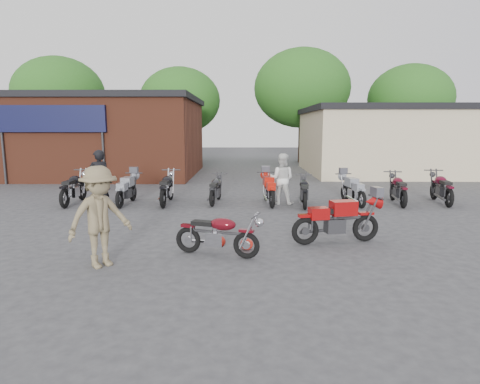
{
  "coord_description": "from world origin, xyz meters",
  "views": [
    {
      "loc": [
        -0.28,
        -8.39,
        2.61
      ],
      "look_at": [
        -0.38,
        2.2,
        0.9
      ],
      "focal_mm": 30.0,
      "sensor_mm": 36.0,
      "label": 1
    }
  ],
  "objects_px": {
    "row_bike_2": "(167,186)",
    "row_bike_8": "(441,186)",
    "vintage_motorcycle": "(218,232)",
    "sportbike": "(338,218)",
    "person_tan": "(100,217)",
    "row_bike_3": "(216,188)",
    "row_bike_6": "(353,189)",
    "row_bike_5": "(304,190)",
    "helmet": "(247,244)",
    "person_light": "(282,179)",
    "person_dark": "(99,179)",
    "row_bike_1": "(127,188)",
    "row_bike_4": "(269,188)",
    "row_bike_7": "(398,187)",
    "row_bike_0": "(74,186)"
  },
  "relations": [
    {
      "from": "person_light",
      "to": "row_bike_0",
      "type": "bearing_deg",
      "value": 17.07
    },
    {
      "from": "row_bike_6",
      "to": "row_bike_8",
      "type": "relative_size",
      "value": 0.91
    },
    {
      "from": "row_bike_6",
      "to": "row_bike_4",
      "type": "bearing_deg",
      "value": 80.8
    },
    {
      "from": "row_bike_0",
      "to": "row_bike_4",
      "type": "relative_size",
      "value": 1.08
    },
    {
      "from": "vintage_motorcycle",
      "to": "row_bike_7",
      "type": "xyz_separation_m",
      "value": [
        5.82,
        5.72,
        0.07
      ]
    },
    {
      "from": "row_bike_8",
      "to": "row_bike_3",
      "type": "bearing_deg",
      "value": 97.62
    },
    {
      "from": "vintage_motorcycle",
      "to": "row_bike_6",
      "type": "distance_m",
      "value": 7.06
    },
    {
      "from": "helmet",
      "to": "person_tan",
      "type": "relative_size",
      "value": 0.14
    },
    {
      "from": "helmet",
      "to": "row_bike_1",
      "type": "relative_size",
      "value": 0.14
    },
    {
      "from": "helmet",
      "to": "row_bike_5",
      "type": "bearing_deg",
      "value": 68.46
    },
    {
      "from": "person_light",
      "to": "row_bike_2",
      "type": "relative_size",
      "value": 0.83
    },
    {
      "from": "row_bike_5",
      "to": "row_bike_6",
      "type": "distance_m",
      "value": 1.71
    },
    {
      "from": "row_bike_1",
      "to": "row_bike_6",
      "type": "relative_size",
      "value": 1.03
    },
    {
      "from": "row_bike_5",
      "to": "person_dark",
      "type": "bearing_deg",
      "value": 99.44
    },
    {
      "from": "vintage_motorcycle",
      "to": "row_bike_0",
      "type": "distance_m",
      "value": 7.76
    },
    {
      "from": "row_bike_5",
      "to": "row_bike_6",
      "type": "height_order",
      "value": "row_bike_6"
    },
    {
      "from": "row_bike_4",
      "to": "row_bike_8",
      "type": "height_order",
      "value": "row_bike_8"
    },
    {
      "from": "person_light",
      "to": "row_bike_7",
      "type": "distance_m",
      "value": 4.01
    },
    {
      "from": "row_bike_1",
      "to": "row_bike_5",
      "type": "relative_size",
      "value": 1.03
    },
    {
      "from": "row_bike_3",
      "to": "row_bike_6",
      "type": "distance_m",
      "value": 4.71
    },
    {
      "from": "vintage_motorcycle",
      "to": "row_bike_4",
      "type": "bearing_deg",
      "value": 93.73
    },
    {
      "from": "helmet",
      "to": "row_bike_6",
      "type": "xyz_separation_m",
      "value": [
        3.66,
        5.23,
        0.41
      ]
    },
    {
      "from": "person_light",
      "to": "row_bike_3",
      "type": "xyz_separation_m",
      "value": [
        -2.28,
        0.2,
        -0.34
      ]
    },
    {
      "from": "row_bike_3",
      "to": "row_bike_5",
      "type": "relative_size",
      "value": 0.98
    },
    {
      "from": "person_tan",
      "to": "row_bike_2",
      "type": "height_order",
      "value": "person_tan"
    },
    {
      "from": "person_light",
      "to": "row_bike_5",
      "type": "bearing_deg",
      "value": 175.81
    },
    {
      "from": "person_dark",
      "to": "row_bike_2",
      "type": "bearing_deg",
      "value": 163.89
    },
    {
      "from": "row_bike_0",
      "to": "row_bike_4",
      "type": "distance_m",
      "value": 6.71
    },
    {
      "from": "row_bike_5",
      "to": "row_bike_7",
      "type": "distance_m",
      "value": 3.29
    },
    {
      "from": "vintage_motorcycle",
      "to": "person_tan",
      "type": "relative_size",
      "value": 0.92
    },
    {
      "from": "helmet",
      "to": "row_bike_3",
      "type": "distance_m",
      "value": 5.57
    },
    {
      "from": "row_bike_3",
      "to": "row_bike_7",
      "type": "bearing_deg",
      "value": -85.37
    },
    {
      "from": "row_bike_1",
      "to": "person_tan",
      "type": "bearing_deg",
      "value": -166.01
    },
    {
      "from": "vintage_motorcycle",
      "to": "sportbike",
      "type": "height_order",
      "value": "sportbike"
    },
    {
      "from": "vintage_motorcycle",
      "to": "row_bike_7",
      "type": "height_order",
      "value": "row_bike_7"
    },
    {
      "from": "person_light",
      "to": "row_bike_4",
      "type": "relative_size",
      "value": 0.89
    },
    {
      "from": "person_dark",
      "to": "person_light",
      "type": "height_order",
      "value": "person_dark"
    },
    {
      "from": "person_dark",
      "to": "row_bike_7",
      "type": "bearing_deg",
      "value": 148.86
    },
    {
      "from": "helmet",
      "to": "row_bike_2",
      "type": "relative_size",
      "value": 0.13
    },
    {
      "from": "row_bike_2",
      "to": "row_bike_6",
      "type": "xyz_separation_m",
      "value": [
        6.37,
        -0.06,
        -0.07
      ]
    },
    {
      "from": "row_bike_7",
      "to": "row_bike_5",
      "type": "bearing_deg",
      "value": 102.99
    },
    {
      "from": "person_tan",
      "to": "row_bike_8",
      "type": "height_order",
      "value": "person_tan"
    },
    {
      "from": "sportbike",
      "to": "person_dark",
      "type": "distance_m",
      "value": 7.95
    },
    {
      "from": "row_bike_2",
      "to": "row_bike_3",
      "type": "distance_m",
      "value": 1.68
    },
    {
      "from": "row_bike_2",
      "to": "row_bike_8",
      "type": "bearing_deg",
      "value": -89.95
    },
    {
      "from": "row_bike_1",
      "to": "row_bike_5",
      "type": "xyz_separation_m",
      "value": [
        6.03,
        -0.17,
        -0.02
      ]
    },
    {
      "from": "vintage_motorcycle",
      "to": "row_bike_7",
      "type": "bearing_deg",
      "value": 61.93
    },
    {
      "from": "row_bike_0",
      "to": "person_tan",
      "type": "bearing_deg",
      "value": -154.66
    },
    {
      "from": "helmet",
      "to": "row_bike_0",
      "type": "height_order",
      "value": "row_bike_0"
    },
    {
      "from": "person_light",
      "to": "row_bike_8",
      "type": "distance_m",
      "value": 5.56
    }
  ]
}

